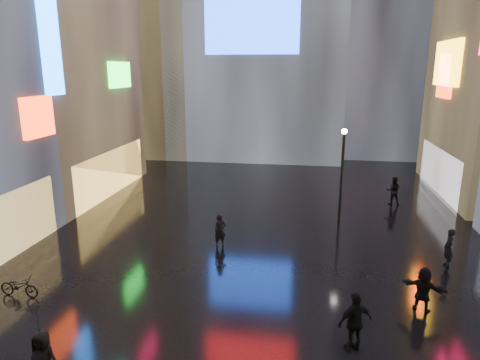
# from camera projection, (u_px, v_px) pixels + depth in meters

# --- Properties ---
(ground) EXTENTS (140.00, 140.00, 0.00)m
(ground) POSITION_uv_depth(u_px,v_px,m) (265.00, 235.00, 21.97)
(ground) COLOR black
(ground) RESTS_ON ground
(building_left_far) EXTENTS (10.28, 12.00, 22.00)m
(building_left_far) POSITION_uv_depth(u_px,v_px,m) (29.00, 26.00, 27.39)
(building_left_far) COLOR black
(building_left_far) RESTS_ON ground
(tower_flank_left) EXTENTS (10.00, 10.00, 26.00)m
(tower_flank_left) POSITION_uv_depth(u_px,v_px,m) (147.00, 20.00, 41.87)
(tower_flank_left) COLOR black
(tower_flank_left) RESTS_ON ground
(lamp_far) EXTENTS (0.30, 0.30, 5.20)m
(lamp_far) POSITION_uv_depth(u_px,v_px,m) (342.00, 170.00, 23.43)
(lamp_far) COLOR black
(lamp_far) RESTS_ON ground
(pedestrian_3) EXTENTS (1.21, 0.92, 1.91)m
(pedestrian_3) POSITION_uv_depth(u_px,v_px,m) (355.00, 322.00, 12.80)
(pedestrian_3) COLOR black
(pedestrian_3) RESTS_ON ground
(pedestrian_4) EXTENTS (0.84, 0.55, 1.69)m
(pedestrian_4) POSITION_uv_depth(u_px,v_px,m) (44.00, 360.00, 11.27)
(pedestrian_4) COLOR black
(pedestrian_4) RESTS_ON ground
(pedestrian_5) EXTENTS (1.59, 1.04, 1.64)m
(pedestrian_5) POSITION_uv_depth(u_px,v_px,m) (423.00, 289.00, 14.94)
(pedestrian_5) COLOR black
(pedestrian_5) RESTS_ON ground
(pedestrian_6) EXTENTS (0.69, 0.62, 1.59)m
(pedestrian_6) POSITION_uv_depth(u_px,v_px,m) (220.00, 231.00, 20.43)
(pedestrian_6) COLOR black
(pedestrian_6) RESTS_ON ground
(pedestrian_7) EXTENTS (0.90, 0.72, 1.78)m
(pedestrian_7) POSITION_uv_depth(u_px,v_px,m) (393.00, 191.00, 26.82)
(pedestrian_7) COLOR black
(pedestrian_7) RESTS_ON ground
(umbrella_2) EXTENTS (1.25, 1.25, 0.82)m
(umbrella_2) POSITION_uv_depth(u_px,v_px,m) (38.00, 318.00, 10.95)
(umbrella_2) COLOR black
(umbrella_2) RESTS_ON pedestrian_4
(bicycle) EXTENTS (1.60, 0.63, 0.83)m
(bicycle) POSITION_uv_depth(u_px,v_px,m) (19.00, 286.00, 15.98)
(bicycle) COLOR black
(bicycle) RESTS_ON ground
(pedestrian_8) EXTENTS (0.42, 0.63, 1.70)m
(pedestrian_8) POSITION_uv_depth(u_px,v_px,m) (449.00, 248.00, 18.32)
(pedestrian_8) COLOR black
(pedestrian_8) RESTS_ON ground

